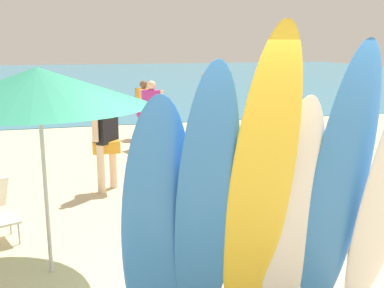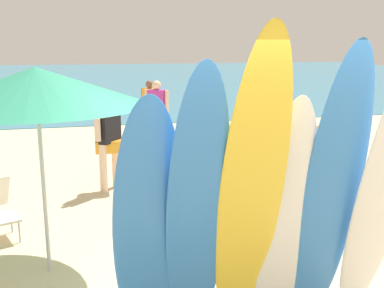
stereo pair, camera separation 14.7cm
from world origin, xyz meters
name	(u,v)px [view 1 (the left image)]	position (x,y,z in m)	size (l,w,h in m)	color
ground	(116,108)	(0.00, 14.00, 0.00)	(60.00, 60.00, 0.00)	beige
ocean_water	(96,77)	(0.00, 30.16, 0.01)	(60.00, 40.00, 0.02)	teal
surfboard_rack	(249,255)	(0.00, 0.00, 0.56)	(2.28, 0.07, 0.75)	brown
surfboard_blue_0	(157,231)	(-0.93, -0.41, 1.08)	(0.55, 0.08, 2.17)	#337AD1
surfboard_blue_1	(206,216)	(-0.57, -0.50, 1.20)	(0.48, 0.08, 2.45)	#337AD1
surfboard_yellow_2	(259,198)	(-0.16, -0.57, 1.32)	(0.51, 0.07, 2.72)	yellow
surfboard_white_3	(292,221)	(0.17, -0.46, 1.06)	(0.47, 0.07, 2.15)	white
surfboard_blue_4	(337,196)	(0.54, -0.51, 1.26)	(0.52, 0.06, 2.57)	#337AD1
beachgoer_photographing	(206,100)	(1.83, 7.77, 1.00)	(0.45, 0.65, 1.74)	tan
beachgoer_midbeach	(106,133)	(-1.02, 3.93, 1.00)	(0.46, 0.53, 1.73)	beige
beachgoer_by_water	(152,109)	(0.27, 7.00, 0.92)	(0.53, 0.39, 1.60)	beige
beachgoer_strolling	(302,159)	(1.36, 1.62, 0.98)	(0.44, 0.64, 1.70)	beige
beachgoer_near_rack	(144,105)	(0.26, 8.16, 0.87)	(0.40, 0.47, 1.52)	brown
beach_umbrella	(38,87)	(-1.84, 1.22, 2.04)	(2.27, 2.27, 2.24)	silver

